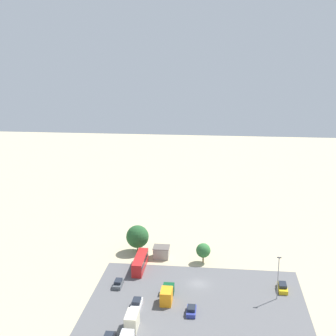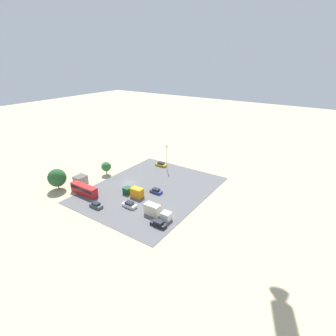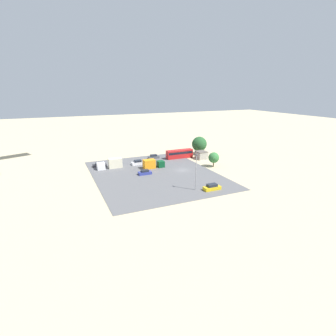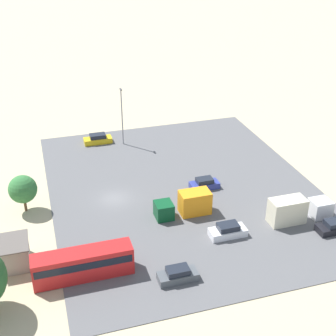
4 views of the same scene
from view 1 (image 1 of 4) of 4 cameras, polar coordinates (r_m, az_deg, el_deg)
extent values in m
plane|color=tan|center=(111.00, 3.75, -13.94)|extent=(400.00, 400.00, 0.00)
cube|color=#565659|center=(102.42, 3.46, -16.47)|extent=(46.18, 36.80, 0.08)
cube|color=#9E998E|center=(123.18, -0.82, -10.24)|extent=(3.96, 3.55, 2.85)
cube|color=#59514C|center=(122.58, -0.82, -9.61)|extent=(4.20, 3.79, 0.12)
cube|color=red|center=(117.24, -3.41, -11.43)|extent=(2.41, 10.54, 3.23)
cube|color=black|center=(116.99, -3.42, -11.17)|extent=(2.45, 10.12, 0.90)
cube|color=#1E232D|center=(91.58, -7.27, -19.69)|extent=(1.63, 2.50, 0.64)
cube|color=gold|center=(110.96, 13.78, -14.04)|extent=(1.94, 4.71, 0.93)
cube|color=#1E232D|center=(110.59, 13.80, -13.67)|extent=(1.63, 2.64, 0.68)
cube|color=#4C5156|center=(110.16, -6.08, -13.92)|extent=(1.81, 4.23, 0.89)
cube|color=#1E232D|center=(109.80, -6.09, -13.57)|extent=(1.52, 2.37, 0.65)
cube|color=navy|center=(99.69, 2.86, -17.07)|extent=(1.89, 4.11, 0.87)
cube|color=#1E232D|center=(99.30, 2.87, -16.69)|extent=(1.58, 2.30, 0.64)
cube|color=silver|center=(102.09, -3.83, -16.26)|extent=(1.98, 4.46, 0.94)
cube|color=#1E232D|center=(101.68, -3.84, -15.86)|extent=(1.66, 2.50, 0.69)
cube|color=beige|center=(94.51, -4.42, -18.13)|extent=(2.31, 4.51, 3.26)
cube|color=#0C4723|center=(106.40, 0.07, -14.52)|extent=(2.41, 2.21, 2.12)
cube|color=orange|center=(102.56, -0.20, -15.40)|extent=(2.41, 3.92, 3.03)
cylinder|color=brown|center=(127.10, -3.72, -9.70)|extent=(0.36, 0.36, 1.98)
sphere|color=#235128|center=(125.84, -3.74, -8.34)|extent=(6.04, 6.04, 6.04)
cylinder|color=brown|center=(121.09, 4.31, -10.98)|extent=(0.36, 0.36, 1.86)
sphere|color=#337038|center=(120.14, 4.33, -9.98)|extent=(3.67, 3.67, 3.67)
cylinder|color=gray|center=(105.22, 13.25, -13.01)|extent=(0.20, 0.20, 9.49)
cube|color=#4C4C51|center=(103.12, 13.40, -10.56)|extent=(0.90, 0.28, 0.20)
camera|label=2|loc=(77.66, -52.21, 1.18)|focal=28.00mm
camera|label=3|loc=(95.36, 53.14, -7.66)|focal=28.00mm
camera|label=4|loc=(123.37, -21.96, 4.40)|focal=50.00mm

